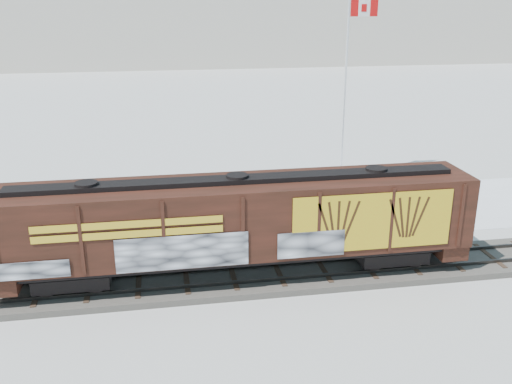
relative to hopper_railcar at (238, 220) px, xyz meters
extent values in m
plane|color=white|center=(3.77, 0.01, -2.85)|extent=(500.00, 500.00, 0.00)
cube|color=#59544C|center=(3.77, 0.01, -2.71)|extent=(50.00, 3.40, 0.28)
cube|color=#33302D|center=(3.77, -0.71, -2.49)|extent=(50.00, 0.10, 0.15)
cube|color=#33302D|center=(3.77, 0.73, -2.49)|extent=(50.00, 0.10, 0.15)
cube|color=white|center=(3.77, 7.51, -2.83)|extent=(40.00, 8.00, 0.03)
cube|color=white|center=(3.77, 95.01, 3.15)|extent=(360.00, 40.00, 12.00)
cube|color=black|center=(-6.80, 0.01, -1.97)|extent=(3.00, 2.00, 0.90)
cube|color=black|center=(6.79, 0.01, -1.97)|extent=(3.00, 2.00, 0.90)
cylinder|color=black|center=(-7.75, -0.77, -1.97)|extent=(0.90, 0.12, 0.90)
cube|color=black|center=(0.00, 0.01, -1.44)|extent=(19.76, 2.40, 0.25)
cube|color=#3A1810|center=(0.00, 0.01, 0.18)|extent=(19.76, 3.00, 3.00)
cube|color=black|center=(0.00, 0.01, 1.78)|extent=(18.18, 0.90, 0.20)
cube|color=gold|center=(5.33, -1.53, 0.18)|extent=(6.72, 0.03, 2.43)
cube|color=gold|center=(-4.35, -1.53, 0.53)|extent=(7.11, 0.02, 0.70)
cube|color=silver|center=(-2.38, -1.54, -0.57)|extent=(5.14, 0.03, 1.40)
cylinder|color=silver|center=(8.72, 12.98, -2.75)|extent=(0.90, 0.90, 0.20)
cylinder|color=silver|center=(8.72, 12.98, 3.00)|extent=(0.14, 0.14, 11.70)
cube|color=#BF0B0C|center=(9.07, 12.98, 8.15)|extent=(0.50, 0.07, 1.00)
cube|color=white|center=(9.67, 12.98, 8.15)|extent=(0.70, 0.09, 1.00)
cube|color=#BF0B0C|center=(10.32, 12.98, 8.15)|extent=(0.50, 0.07, 1.00)
imported|color=silver|center=(-1.14, 7.75, -2.00)|extent=(5.12, 3.04, 1.63)
imported|color=silver|center=(1.68, 7.65, -2.13)|extent=(4.25, 1.77, 1.37)
imported|color=black|center=(10.71, 6.54, -2.20)|extent=(4.44, 2.35, 1.23)
camera|label=1|loc=(-2.97, -21.84, 8.84)|focal=40.00mm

